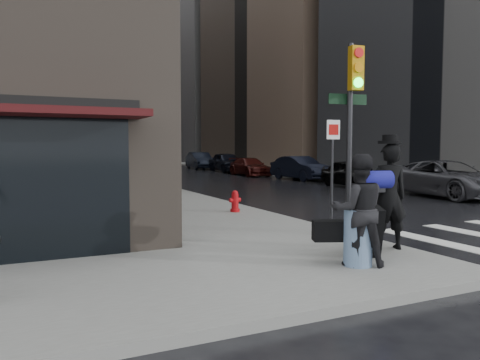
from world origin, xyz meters
The scene contains 15 objects.
ground centered at (0.00, 0.00, 0.00)m, with size 140.00×140.00×0.00m, color black.
sidewalk_left centered at (0.00, 27.00, 0.07)m, with size 4.00×50.00×0.15m, color slate.
sidewalk_right centered at (13.50, 27.00, 0.07)m, with size 3.00×50.00×0.15m, color slate.
bldg_right_far centered at (26.00, 58.00, 12.50)m, with size 22.00×20.00×25.00m, color slate.
bldg_distant centered at (6.00, 78.00, 16.00)m, with size 40.00×12.00×32.00m, color slate.
man_overcoat centered at (1.34, 0.16, 1.08)m, with size 1.41×1.02×2.20m.
man_jeans centered at (0.15, -0.54, 1.07)m, with size 1.26×1.07×1.83m.
traffic_light centered at (1.85, 1.80, 2.87)m, with size 1.05×0.54×4.22m.
fire_hydrant centered at (1.03, 6.13, 0.44)m, with size 0.36×0.28×0.65m.
parked_car_0 centered at (11.40, 7.36, 0.77)m, with size 2.55×5.54×1.54m, color #424247.
parked_car_1 centered at (11.00, 12.97, 0.72)m, with size 1.70×4.23×1.44m, color black.
parked_car_2 centered at (11.35, 18.58, 0.76)m, with size 1.61×4.62×1.52m, color black.
parked_car_3 centered at (10.60, 24.19, 0.66)m, with size 1.85×4.55×1.32m, color #390E0B.
parked_car_4 centered at (11.19, 29.80, 0.83)m, with size 1.97×4.89×1.67m, color black.
parked_car_5 centered at (10.89, 35.40, 0.81)m, with size 1.71×4.90×1.62m, color black.
Camera 1 is at (-4.82, -6.53, 2.08)m, focal length 35.00 mm.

